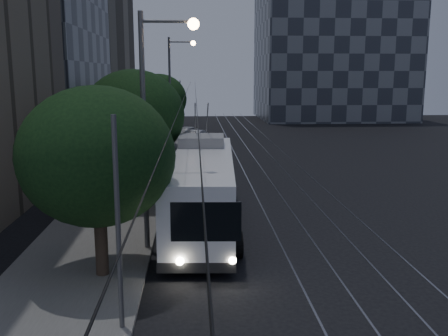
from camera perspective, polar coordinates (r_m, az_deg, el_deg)
name	(u,v)px	position (r m, az deg, el deg)	size (l,w,h in m)	color
ground	(263,222)	(24.10, 4.53, -6.19)	(120.00, 120.00, 0.00)	black
sidewalk	(146,155)	(43.60, -8.92, 1.49)	(5.00, 90.00, 0.15)	slate
tram_rails	(261,155)	(43.78, 4.22, 1.54)	(4.52, 90.00, 0.02)	gray
overhead_wires	(174,115)	(43.01, -5.69, 6.00)	(2.23, 90.00, 6.00)	black
building_distant_right	(332,40)	(80.83, 12.26, 14.09)	(22.00, 18.00, 24.00)	#343842
trolleybus	(203,188)	(23.07, -2.43, -2.35)	(3.38, 13.05, 5.63)	white
pickup_silver	(179,173)	(31.67, -5.21, -0.61)	(2.62, 5.69, 1.58)	#A0A3A8
car_white_a	(201,149)	(42.21, -2.63, 2.23)	(1.77, 4.40, 1.50)	silver
car_white_b	(183,144)	(44.98, -4.68, 2.71)	(2.04, 5.02, 1.46)	silver
car_white_c	(193,138)	(49.00, -3.55, 3.42)	(1.60, 4.58, 1.51)	silver
car_white_d	(185,134)	(52.71, -4.50, 3.94)	(1.81, 4.50, 1.53)	silver
tree_0	(97,157)	(17.13, -14.30, 1.28)	(5.23, 5.23, 6.66)	black
tree_1	(134,115)	(27.35, -10.25, 5.95)	(5.43, 5.43, 7.25)	black
tree_2	(146,111)	(34.00, -8.91, 6.42)	(4.47, 4.47, 6.54)	black
tree_3	(150,105)	(42.44, -8.50, 7.12)	(4.83, 4.83, 6.58)	black
tree_4	(159,99)	(49.47, -7.44, 7.82)	(5.40, 5.40, 6.98)	black
tree_5	(166,100)	(58.49, -6.61, 7.76)	(4.49, 4.49, 6.04)	black
streetlamp_near	(154,110)	(19.40, -8.01, 6.58)	(2.27, 0.44, 9.29)	#5C5C5F
streetlamp_far	(174,84)	(45.35, -5.69, 9.57)	(2.45, 0.44, 10.13)	#5C5C5F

